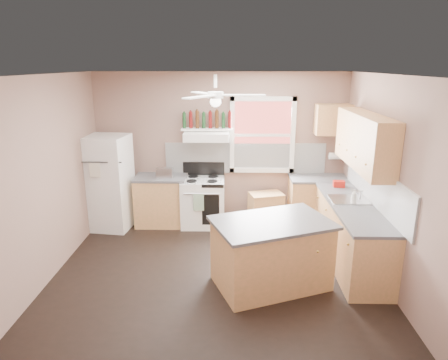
{
  "coord_description": "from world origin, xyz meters",
  "views": [
    {
      "loc": [
        0.22,
        -5.1,
        2.83
      ],
      "look_at": [
        0.1,
        0.3,
        1.25
      ],
      "focal_mm": 32.0,
      "sensor_mm": 36.0,
      "label": 1
    }
  ],
  "objects_px": {
    "stove": "(203,202)",
    "island": "(271,255)",
    "refrigerator": "(109,183)",
    "toaster": "(164,173)",
    "cart": "(266,210)"
  },
  "relations": [
    {
      "from": "stove",
      "to": "island",
      "type": "bearing_deg",
      "value": -63.56
    },
    {
      "from": "refrigerator",
      "to": "stove",
      "type": "xyz_separation_m",
      "value": [
        1.63,
        0.14,
        -0.4
      ]
    },
    {
      "from": "refrigerator",
      "to": "toaster",
      "type": "relative_size",
      "value": 5.92
    },
    {
      "from": "toaster",
      "to": "refrigerator",
      "type": "bearing_deg",
      "value": -179.25
    },
    {
      "from": "cart",
      "to": "stove",
      "type": "bearing_deg",
      "value": 165.67
    },
    {
      "from": "cart",
      "to": "island",
      "type": "relative_size",
      "value": 0.42
    },
    {
      "from": "refrigerator",
      "to": "island",
      "type": "height_order",
      "value": "refrigerator"
    },
    {
      "from": "toaster",
      "to": "island",
      "type": "relative_size",
      "value": 0.2
    },
    {
      "from": "toaster",
      "to": "cart",
      "type": "distance_m",
      "value": 1.93
    },
    {
      "from": "stove",
      "to": "island",
      "type": "height_order",
      "value": "same"
    },
    {
      "from": "toaster",
      "to": "stove",
      "type": "height_order",
      "value": "toaster"
    },
    {
      "from": "stove",
      "to": "refrigerator",
      "type": "bearing_deg",
      "value": -175.79
    },
    {
      "from": "refrigerator",
      "to": "island",
      "type": "xyz_separation_m",
      "value": [
        2.67,
        -1.89,
        -0.4
      ]
    },
    {
      "from": "stove",
      "to": "cart",
      "type": "height_order",
      "value": "stove"
    },
    {
      "from": "toaster",
      "to": "island",
      "type": "distance_m",
      "value": 2.66
    }
  ]
}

